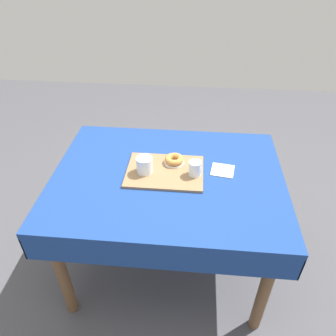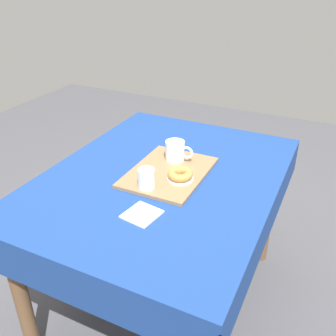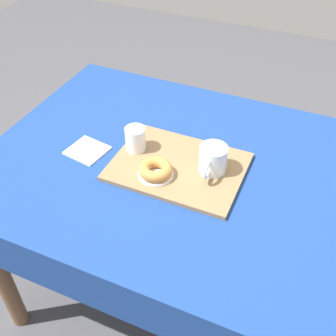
# 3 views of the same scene
# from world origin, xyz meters

# --- Properties ---
(ground_plane) EXTENTS (6.00, 6.00, 0.00)m
(ground_plane) POSITION_xyz_m (0.00, 0.00, 0.00)
(ground_plane) COLOR #47474C
(dining_table) EXTENTS (1.25, 0.96, 0.76)m
(dining_table) POSITION_xyz_m (0.00, 0.00, 0.65)
(dining_table) COLOR navy
(dining_table) RESTS_ON ground
(serving_tray) EXTENTS (0.42, 0.31, 0.01)m
(serving_tray) POSITION_xyz_m (0.02, -0.02, 0.76)
(serving_tray) COLOR olive
(serving_tray) RESTS_ON dining_table
(tea_mug_left) EXTENTS (0.09, 0.13, 0.09)m
(tea_mug_left) POSITION_xyz_m (0.13, -0.00, 0.81)
(tea_mug_left) COLOR white
(tea_mug_left) RESTS_ON serving_tray
(water_glass_near) EXTENTS (0.07, 0.07, 0.08)m
(water_glass_near) POSITION_xyz_m (-0.14, -0.00, 0.81)
(water_glass_near) COLOR white
(water_glass_near) RESTS_ON serving_tray
(donut_plate_left) EXTENTS (0.11, 0.11, 0.01)m
(donut_plate_left) POSITION_xyz_m (-0.03, -0.09, 0.77)
(donut_plate_left) COLOR white
(donut_plate_left) RESTS_ON serving_tray
(sugar_donut_left) EXTENTS (0.11, 0.11, 0.03)m
(sugar_donut_left) POSITION_xyz_m (-0.03, -0.09, 0.79)
(sugar_donut_left) COLOR #BC7F3D
(sugar_donut_left) RESTS_ON donut_plate_left
(paper_napkin) EXTENTS (0.14, 0.13, 0.01)m
(paper_napkin) POSITION_xyz_m (-0.30, -0.06, 0.76)
(paper_napkin) COLOR white
(paper_napkin) RESTS_ON dining_table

